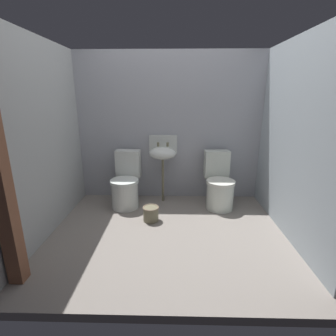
{
  "coord_description": "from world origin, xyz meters",
  "views": [
    {
      "loc": [
        0.07,
        -2.7,
        1.57
      ],
      "look_at": [
        0.0,
        0.26,
        0.7
      ],
      "focal_mm": 26.66,
      "sensor_mm": 36.0,
      "label": 1
    }
  ],
  "objects": [
    {
      "name": "ground_plane",
      "position": [
        0.0,
        0.0,
        -0.04
      ],
      "size": [
        3.13,
        2.48,
        0.08
      ],
      "primitive_type": "cube",
      "color": "gray"
    },
    {
      "name": "wall_back",
      "position": [
        0.0,
        1.09,
        1.09
      ],
      "size": [
        3.13,
        0.1,
        2.18
      ],
      "primitive_type": "cube",
      "color": "#9C9FA8",
      "rests_on": "ground"
    },
    {
      "name": "wall_left",
      "position": [
        -1.42,
        0.1,
        1.09
      ],
      "size": [
        0.1,
        2.28,
        2.18
      ],
      "primitive_type": "cube",
      "color": "#A1A5A5",
      "rests_on": "ground"
    },
    {
      "name": "wall_right",
      "position": [
        1.42,
        0.1,
        1.09
      ],
      "size": [
        0.1,
        2.28,
        2.18
      ],
      "primitive_type": "cube",
      "color": "#9AA5AD",
      "rests_on": "ground"
    },
    {
      "name": "toilet_left",
      "position": [
        -0.62,
        0.69,
        0.32
      ],
      "size": [
        0.42,
        0.61,
        0.78
      ],
      "rotation": [
        0.0,
        0.0,
        3.1
      ],
      "color": "silver",
      "rests_on": "ground"
    },
    {
      "name": "toilet_right",
      "position": [
        0.72,
        0.69,
        0.32
      ],
      "size": [
        0.42,
        0.61,
        0.78
      ],
      "rotation": [
        0.0,
        0.0,
        3.21
      ],
      "color": "silver",
      "rests_on": "ground"
    },
    {
      "name": "sink",
      "position": [
        -0.09,
        0.88,
        0.75
      ],
      "size": [
        0.42,
        0.35,
        0.99
      ],
      "color": "#6F694F",
      "rests_on": "ground"
    },
    {
      "name": "bucket",
      "position": [
        -0.22,
        0.21,
        0.1
      ],
      "size": [
        0.21,
        0.21,
        0.2
      ],
      "color": "#6F694F",
      "rests_on": "ground"
    }
  ]
}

